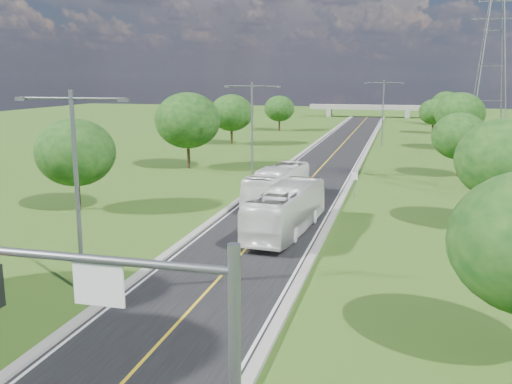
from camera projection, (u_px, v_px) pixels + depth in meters
ground at (328, 161)px, 72.59m from camera, size 260.00×260.00×0.00m
road at (333, 154)px, 78.28m from camera, size 8.00×150.00×0.06m
curb_left at (303, 153)px, 79.30m from camera, size 0.50×150.00×0.22m
curb_right at (365, 155)px, 77.22m from camera, size 0.50×150.00×0.22m
signal_mast at (145, 335)px, 12.83m from camera, size 8.54×0.33×7.20m
speed_limit_sign at (355, 180)px, 50.11m from camera, size 0.55×0.09×2.40m
overpass at (368, 108)px, 148.01m from camera, size 30.00×3.00×3.20m
streetlight_near_left at (76, 175)px, 27.32m from camera, size 5.90×0.25×10.00m
streetlight_mid_left at (252, 122)px, 58.63m from camera, size 5.90×0.25×10.00m
streetlight_far_right at (383, 107)px, 87.01m from camera, size 5.90×0.25×10.00m
power_tower_far at (492, 59)px, 115.61m from camera, size 9.00×6.40×28.00m
tree_lb at (76, 153)px, 45.21m from camera, size 6.30×6.30×7.33m
tree_lc at (188, 120)px, 65.65m from camera, size 7.56×7.56×8.79m
tree_ld at (231, 113)px, 89.03m from camera, size 6.72×6.72×7.82m
tree_le at (279, 109)px, 111.32m from camera, size 5.88×5.88×6.84m
tree_rb at (505, 160)px, 39.23m from camera, size 6.72×6.72×7.82m
tree_rc at (460, 136)px, 60.47m from camera, size 5.88×5.88×6.84m
tree_rd at (460, 113)px, 82.56m from camera, size 7.14×7.14×8.30m
tree_re at (434, 112)px, 106.19m from camera, size 5.46×5.46×6.35m
tree_rf at (446, 104)px, 124.19m from camera, size 6.30×6.30×7.33m
bus_outbound at (286, 210)px, 38.87m from camera, size 3.73×11.72×3.21m
bus_inbound at (278, 185)px, 48.05m from camera, size 3.72×11.21×3.06m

